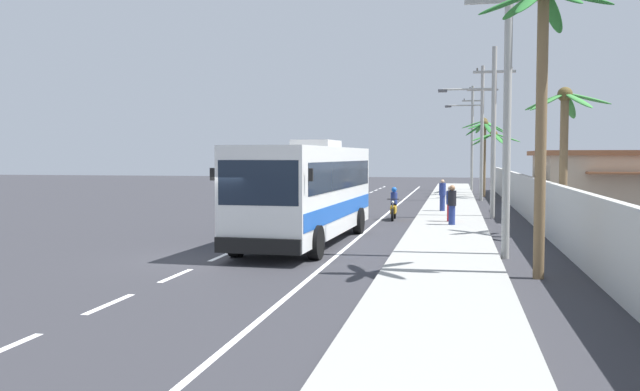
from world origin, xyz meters
TOP-DOWN VIEW (x-y plane):
  - ground_plane at (0.00, 0.00)m, footprint 160.00×160.00m
  - sidewalk_kerb at (6.80, 10.00)m, footprint 3.20×90.00m
  - lane_markings at (2.07, 14.73)m, footprint 3.63×71.00m
  - boundary_wall at (10.60, 14.00)m, footprint 0.24×60.00m
  - coach_bus_foreground at (1.91, 4.39)m, footprint 3.31×11.03m
  - motorcycle_beside_bus at (4.14, 13.73)m, footprint 0.56×1.96m
  - pedestrian_near_kerb at (6.94, 10.47)m, footprint 0.36×0.36m
  - pedestrian_midwalk at (6.39, 17.88)m, footprint 0.36×0.36m
  - pedestrian_far_walk at (6.85, 11.95)m, footprint 0.36×0.36m
  - utility_pole_nearest at (8.58, 1.88)m, footprint 2.59×0.24m
  - utility_pole_mid at (8.77, 15.31)m, footprint 3.73×0.24m
  - utility_pole_far at (8.71, 28.73)m, footprint 3.57×0.24m
  - utility_pole_distant at (8.44, 42.16)m, footprint 1.82×0.24m
  - palm_nearest at (11.07, 7.66)m, footprint 3.14×2.97m
  - palm_second at (9.16, 33.65)m, footprint 3.15×3.37m
  - palm_third at (9.70, 30.58)m, footprint 3.54×3.49m
  - palm_fourth at (9.25, 36.86)m, footprint 3.52×3.39m
  - palm_farthest at (9.16, -1.42)m, footprint 3.28×3.01m

SIDE VIEW (x-z plane):
  - ground_plane at x=0.00m, z-range 0.00..0.00m
  - lane_markings at x=2.07m, z-range 0.00..0.01m
  - sidewalk_kerb at x=6.80m, z-range 0.00..0.14m
  - motorcycle_beside_bus at x=4.14m, z-range -0.15..1.45m
  - pedestrian_far_walk at x=6.85m, z-range 0.18..1.79m
  - pedestrian_midwalk at x=6.39m, z-range 0.18..1.87m
  - pedestrian_near_kerb at x=6.94m, z-range 0.18..1.90m
  - boundary_wall at x=10.60m, z-range 0.00..2.10m
  - coach_bus_foreground at x=1.91m, z-range 0.08..3.77m
  - palm_third at x=9.70m, z-range 1.20..6.13m
  - palm_nearest at x=11.07m, z-range 1.17..6.85m
  - palm_second at x=9.16m, z-range 1.44..7.29m
  - utility_pole_mid at x=8.77m, z-range 0.31..8.76m
  - palm_fourth at x=9.25m, z-range 1.46..7.63m
  - utility_pole_distant at x=8.44m, z-range 0.17..9.41m
  - utility_pole_nearest at x=8.58m, z-range 0.21..9.57m
  - utility_pole_far at x=8.71m, z-range 0.27..9.53m
  - palm_farthest at x=9.16m, z-range 1.64..9.10m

